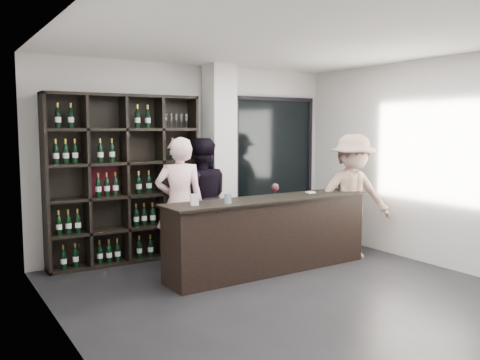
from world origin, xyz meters
TOP-DOWN VIEW (x-y plane):
  - floor at (0.00, 0.00)m, footprint 5.00×5.50m
  - wine_shelf at (-1.15, 2.57)m, footprint 2.20×0.35m
  - structural_column at (0.35, 2.47)m, footprint 0.40×0.40m
  - glass_panel at (1.55, 2.69)m, footprint 1.60×0.08m
  - tasting_counter at (0.35, 1.10)m, footprint 3.04×0.64m
  - taster_pink at (-0.63, 1.85)m, footprint 0.77×0.63m
  - taster_black at (-0.10, 2.23)m, footprint 1.05×0.93m
  - customer at (1.80, 1.05)m, footprint 1.34×1.02m
  - wine_glass at (0.39, 1.04)m, footprint 0.12×0.12m
  - spit_cup at (-0.38, 0.97)m, footprint 0.11×0.11m
  - napkin_stack at (1.14, 1.21)m, footprint 0.12×0.12m
  - card_stand at (-0.81, 1.03)m, footprint 0.10×0.06m

SIDE VIEW (x-z plane):
  - floor at x=0.00m, z-range -0.01..0.00m
  - tasting_counter at x=0.35m, z-range 0.00..1.00m
  - taster_black at x=-0.10m, z-range 0.00..1.78m
  - taster_pink at x=-0.63m, z-range 0.00..1.81m
  - customer at x=1.80m, z-range 0.00..1.84m
  - napkin_stack at x=1.14m, z-range 1.00..1.02m
  - spit_cup at x=-0.38m, z-range 1.00..1.12m
  - card_stand at x=-0.81m, z-range 1.00..1.14m
  - wine_glass at x=0.39m, z-range 1.00..1.23m
  - wine_shelf at x=-1.15m, z-range 0.00..2.40m
  - glass_panel at x=1.55m, z-range 0.35..2.45m
  - structural_column at x=0.35m, z-range 0.00..2.90m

